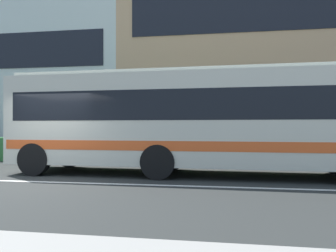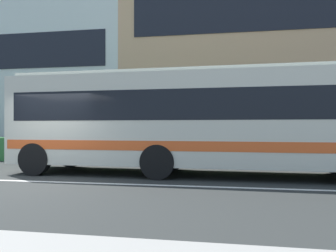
{
  "view_description": "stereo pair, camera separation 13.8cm",
  "coord_description": "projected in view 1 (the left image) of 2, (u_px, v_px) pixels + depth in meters",
  "views": [
    {
      "loc": [
        5.14,
        -8.54,
        1.49
      ],
      "look_at": [
        3.41,
        1.87,
        1.53
      ],
      "focal_mm": 36.24,
      "sensor_mm": 36.0,
      "label": 1
    },
    {
      "loc": [
        5.28,
        -8.51,
        1.49
      ],
      "look_at": [
        3.41,
        1.87,
        1.53
      ],
      "focal_mm": 36.24,
      "sensor_mm": 36.0,
      "label": 2
    }
  ],
  "objects": [
    {
      "name": "ground_plane",
      "position": [
        34.0,
        182.0,
        9.26
      ],
      "size": [
        160.0,
        160.0,
        0.0
      ],
      "primitive_type": "plane",
      "color": "#2B2D2B"
    },
    {
      "name": "lane_centre_line",
      "position": [
        34.0,
        182.0,
        9.26
      ],
      "size": [
        60.0,
        0.16,
        0.01
      ],
      "primitive_type": "cube",
      "color": "silver",
      "rests_on": "ground_plane"
    },
    {
      "name": "hedge_row_far",
      "position": [
        74.0,
        150.0,
        14.76
      ],
      "size": [
        23.9,
        1.1,
        1.02
      ],
      "primitive_type": "cube",
      "color": "#327136",
      "rests_on": "ground_plane"
    },
    {
      "name": "apartment_block_left",
      "position": [
        23.0,
        79.0,
        25.38
      ],
      "size": [
        18.0,
        10.88,
        10.19
      ],
      "color": "silver",
      "rests_on": "ground_plane"
    },
    {
      "name": "apartment_block_right",
      "position": [
        313.0,
        48.0,
        22.0
      ],
      "size": [
        23.16,
        10.88,
        13.3
      ],
      "color": "tan",
      "rests_on": "ground_plane"
    },
    {
      "name": "transit_bus",
      "position": [
        188.0,
        118.0,
        10.63
      ],
      "size": [
        11.28,
        2.92,
        3.21
      ],
      "color": "beige",
      "rests_on": "ground_plane"
    }
  ]
}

